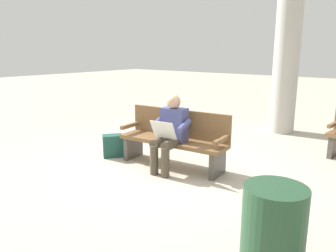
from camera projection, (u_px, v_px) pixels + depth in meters
name	position (u px, v px, depth m)	size (l,w,h in m)	color
ground_plane	(172.00, 166.00, 5.31)	(40.00, 40.00, 0.00)	#B7AD99
bench_near	(174.00, 138.00, 5.27)	(1.84, 0.64, 0.90)	brown
person_seated	(170.00, 131.00, 5.00)	(0.60, 0.60, 1.18)	#474C84
backpack	(113.00, 146.00, 5.76)	(0.38, 0.41, 0.39)	#1E4C42
support_pillar	(287.00, 56.00, 7.18)	(0.55, 0.55, 3.43)	#B2AFA8
trash_bin	(273.00, 234.00, 2.63)	(0.51, 0.51, 0.80)	#23472D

